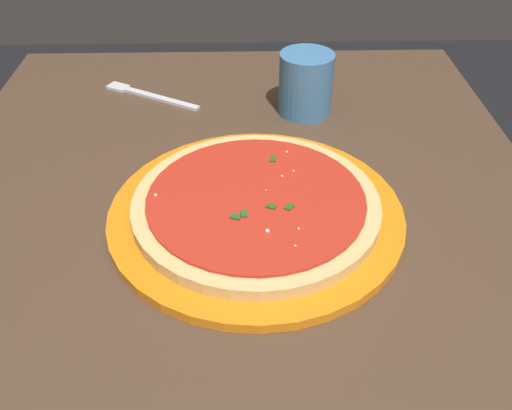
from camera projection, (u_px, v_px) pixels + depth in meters
The scene contains 5 objects.
restaurant_table at pixel (238, 309), 0.76m from camera, with size 1.11×0.83×0.76m.
serving_plate at pixel (256, 214), 0.70m from camera, with size 0.37×0.37×0.01m, color orange.
pizza at pixel (256, 204), 0.69m from camera, with size 0.31×0.31×0.02m.
cup_tall_drink at pixel (306, 84), 0.89m from camera, with size 0.09×0.09×0.10m, color teal.
fork at pixel (147, 95), 0.96m from camera, with size 0.11×0.17×0.00m.
Camera 1 is at (0.51, 0.01, 1.21)m, focal length 39.08 mm.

